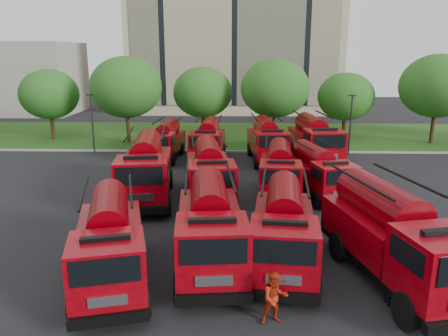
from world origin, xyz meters
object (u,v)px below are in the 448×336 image
Objects in this scene: fire_truck_5 at (209,172)px; firefighter_5 at (369,217)px; fire_truck_11 at (315,140)px; fire_truck_2 at (283,228)px; fire_truck_10 at (267,140)px; fire_truck_8 at (166,141)px; firefighter_1 at (274,322)px; fire_truck_3 at (396,237)px; fire_truck_4 at (146,169)px; firefighter_4 at (119,250)px; fire_truck_0 at (110,242)px; fire_truck_6 at (280,171)px; fire_truck_1 at (210,226)px; firefighter_2 at (388,304)px; fire_truck_9 at (208,141)px; firefighter_0 at (423,325)px; fire_truck_7 at (319,172)px.

firefighter_5 is at bearing -24.33° from fire_truck_5.
fire_truck_11 is at bearing -78.93° from firefighter_5.
fire_truck_10 reaches higher than fire_truck_2.
fire_truck_8 is at bearing 171.80° from fire_truck_10.
firefighter_1 is 0.97× the size of firefighter_5.
fire_truck_3 is 1.25× the size of fire_truck_8.
fire_truck_2 is 4.36m from firefighter_1.
fire_truck_4 is 7.30m from firefighter_4.
fire_truck_8 is (-1.14, 20.17, -0.13)m from fire_truck_0.
firefighter_5 is (4.45, -3.56, -1.54)m from fire_truck_6.
fire_truck_10 is at bearing 73.76° from fire_truck_1.
fire_truck_5 reaches higher than firefighter_2.
fire_truck_6 is 5.91m from firefighter_5.
fire_truck_4 is at bearing 171.90° from fire_truck_5.
fire_truck_4 reaches higher than fire_truck_8.
firefighter_2 is at bearing -29.02° from fire_truck_1.
fire_truck_5 is at bearing 118.68° from fire_truck_2.
fire_truck_3 is at bearing -55.52° from fire_truck_8.
fire_truck_1 is 1.02× the size of fire_truck_10.
fire_truck_11 is (10.85, 19.24, 0.19)m from fire_truck_0.
fire_truck_11 is 20.64m from firefighter_2.
fire_truck_9 reaches higher than fire_truck_8.
fire_truck_0 is at bearing 76.52° from firefighter_2.
fire_truck_1 reaches higher than fire_truck_6.
firefighter_5 is at bearing 52.58° from fire_truck_2.
fire_truck_1 reaches higher than firefighter_5.
firefighter_2 is at bearing -65.21° from fire_truck_5.
fire_truck_11 reaches higher than fire_truck_2.
fire_truck_3 is at bearing 87.42° from firefighter_5.
fire_truck_6 is at bearing -31.82° from firefighter_5.
fire_truck_6 is 3.94× the size of firefighter_2.
fire_truck_2 is 1.10× the size of fire_truck_8.
fire_truck_11 is at bearing -10.91° from fire_truck_10.
fire_truck_2 is 20.18m from fire_truck_8.
fire_truck_2 reaches higher than firefighter_5.
firefighter_2 is 0.95× the size of firefighter_5.
fire_truck_10 is 4.06× the size of firefighter_5.
firefighter_2 reaches higher than firefighter_0.
fire_truck_0 is 3.89× the size of firefighter_4.
fire_truck_0 is 4.17× the size of firefighter_1.
fire_truck_2 is at bearing -121.81° from fire_truck_7.
fire_truck_1 is 7.08m from fire_truck_3.
fire_truck_5 is at bearing -10.39° from firefighter_5.
fire_truck_7 is 8.58m from fire_truck_11.
firefighter_0 is (11.29, -12.29, -1.84)m from fire_truck_4.
fire_truck_6 is at bearing -44.87° from fire_truck_8.
fire_truck_6 is 3.64× the size of firefighter_4.
fire_truck_10 is 22.21m from firefighter_1.
fire_truck_3 is at bearing -58.18° from fire_truck_5.
fire_truck_2 is 9.71m from fire_truck_7.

